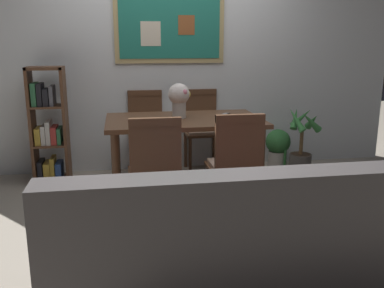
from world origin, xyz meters
TOP-DOWN VIEW (x-y plane):
  - ground_plane at (0.00, 0.00)m, footprint 12.00×12.00m
  - wall_back_with_painting at (-0.00, 1.36)m, footprint 5.20×0.14m
  - dining_table at (0.00, 0.43)m, footprint 1.45×0.87m
  - dining_chair_near_left at (-0.34, -0.35)m, footprint 0.40×0.41m
  - dining_chair_far_right at (0.31, 1.20)m, footprint 0.40×0.41m
  - dining_chair_far_left at (-0.32, 1.20)m, footprint 0.40×0.41m
  - dining_chair_near_right at (0.30, -0.31)m, footprint 0.40×0.41m
  - leather_couch at (-0.09, -1.36)m, footprint 1.80×0.84m
  - bookshelf at (-1.33, 1.02)m, footprint 0.36×0.28m
  - potted_ivy at (1.20, 1.10)m, footprint 0.29×0.29m
  - potted_palm at (1.37, 0.83)m, footprint 0.37×0.38m
  - flower_vase at (-0.04, 0.48)m, footprint 0.22×0.20m
  - tv_remote at (0.41, 0.50)m, footprint 0.13×0.15m

SIDE VIEW (x-z plane):
  - ground_plane at x=0.00m, z-range 0.00..0.00m
  - potted_ivy at x=1.20m, z-range 0.00..0.49m
  - potted_palm at x=1.37m, z-range -0.07..0.68m
  - leather_couch at x=-0.09m, z-range -0.11..0.73m
  - dining_chair_near_left at x=-0.34m, z-range 0.08..0.99m
  - dining_chair_far_right at x=0.31m, z-range 0.08..0.99m
  - dining_chair_far_left at x=-0.32m, z-range 0.08..0.99m
  - dining_chair_near_right at x=0.30m, z-range 0.08..0.99m
  - bookshelf at x=-1.33m, z-range -0.04..1.15m
  - dining_table at x=0.00m, z-range 0.27..1.01m
  - tv_remote at x=0.41m, z-range 0.74..0.76m
  - flower_vase at x=-0.04m, z-range 0.77..1.09m
  - wall_back_with_painting at x=0.00m, z-range 0.01..2.61m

